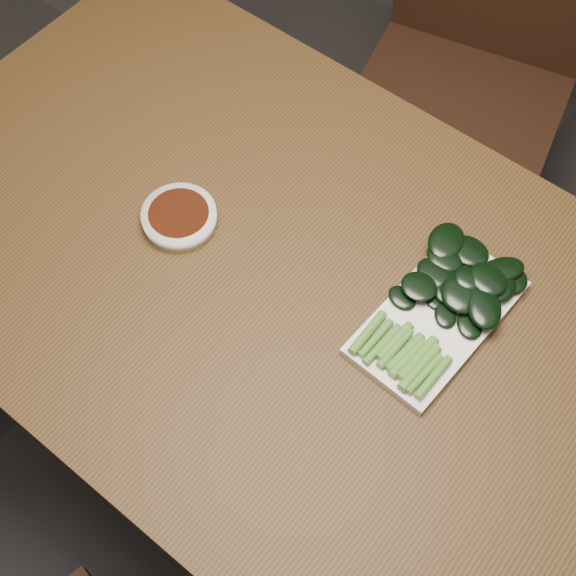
# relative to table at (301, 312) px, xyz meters

# --- Properties ---
(ground) EXTENTS (6.00, 6.00, 0.00)m
(ground) POSITION_rel_table_xyz_m (0.00, 0.00, -0.68)
(ground) COLOR #282626
(ground) RESTS_ON ground
(table) EXTENTS (1.40, 0.80, 0.75)m
(table) POSITION_rel_table_xyz_m (0.00, 0.00, 0.00)
(table) COLOR #3E2811
(table) RESTS_ON ground
(chair_far) EXTENTS (0.54, 0.54, 0.89)m
(chair_far) POSITION_rel_table_xyz_m (-0.14, 0.78, -0.19)
(chair_far) COLOR black
(chair_far) RESTS_ON ground
(sauce_bowl) EXTENTS (0.11, 0.11, 0.03)m
(sauce_bowl) POSITION_rel_table_xyz_m (-0.22, -0.02, 0.09)
(sauce_bowl) COLOR silver
(sauce_bowl) RESTS_ON table
(serving_plate) EXTENTS (0.15, 0.27, 0.01)m
(serving_plate) POSITION_rel_table_xyz_m (0.18, 0.08, 0.08)
(serving_plate) COLOR silver
(serving_plate) RESTS_ON table
(gai_lan) EXTENTS (0.18, 0.28, 0.03)m
(gai_lan) POSITION_rel_table_xyz_m (0.19, 0.12, 0.10)
(gai_lan) COLOR #4D822D
(gai_lan) RESTS_ON serving_plate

